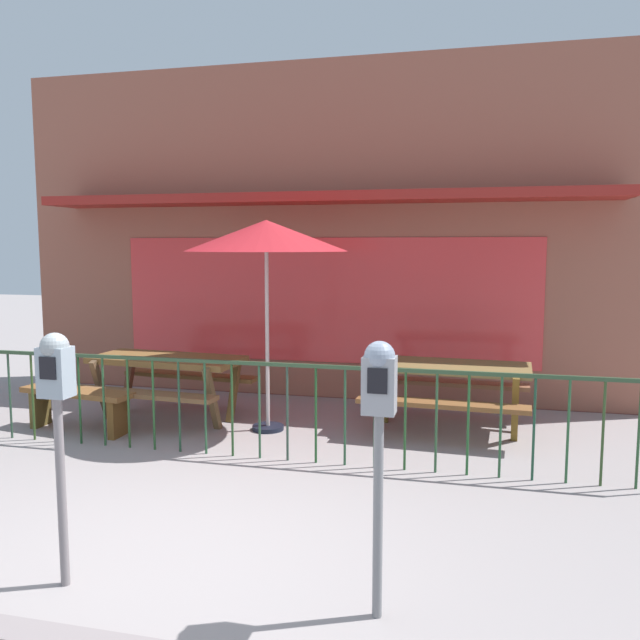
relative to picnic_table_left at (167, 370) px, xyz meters
The scene contains 9 objects.
ground 3.65m from the picnic_table_left, 64.80° to the right, with size 40.00×40.00×0.00m, color gray.
pub_storefront 2.91m from the picnic_table_left, 50.01° to the left, with size 8.85×1.30×4.55m.
patio_fence_front 1.87m from the picnic_table_left, 35.16° to the right, with size 7.46×0.04×0.97m.
picnic_table_left is the anchor object (origin of this frame).
picnic_table_right 3.30m from the picnic_table_left, ahead, with size 1.87×1.46×0.79m.
patio_umbrella 2.04m from the picnic_table_left, ahead, with size 1.82×1.82×2.38m.
patio_bench 1.06m from the picnic_table_left, 139.06° to the right, with size 1.43×0.54×0.48m.
parking_meter_near 3.88m from the picnic_table_left, 72.59° to the right, with size 0.18×0.17×1.58m.
parking_meter_far 4.73m from the picnic_table_left, 48.98° to the right, with size 0.18×0.17×1.58m.
Camera 1 is at (2.06, -3.73, 2.10)m, focal length 36.42 mm.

